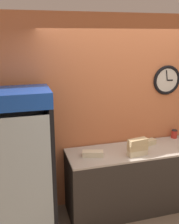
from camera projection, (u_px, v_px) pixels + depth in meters
name	position (u px, v px, depth m)	size (l,w,h in m)	color
wall_back	(128.00, 112.00, 3.79)	(5.20, 0.10, 2.70)	#D17547
prep_counter	(135.00, 179.00, 3.72)	(1.93, 0.61, 0.91)	#332D28
beverage_cooler	(22.00, 156.00, 3.20)	(0.73, 0.63, 1.84)	black
sandwich_stack_bottom	(137.00, 152.00, 3.41)	(0.27, 0.13, 0.08)	beige
sandwich_stack_middle	(138.00, 147.00, 3.39)	(0.27, 0.11, 0.08)	tan
sandwich_stack_top	(138.00, 142.00, 3.37)	(0.28, 0.14, 0.08)	tan
sandwich_flat_left	(148.00, 143.00, 3.72)	(0.27, 0.16, 0.08)	beige
sandwich_flat_right	(93.00, 154.00, 3.38)	(0.29, 0.17, 0.07)	beige
condiment_jar	(174.00, 134.00, 3.98)	(0.09, 0.09, 0.13)	#B72D23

